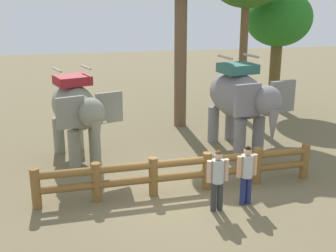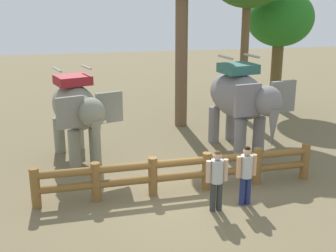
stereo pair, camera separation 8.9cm
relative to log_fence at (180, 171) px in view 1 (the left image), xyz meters
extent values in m
plane|color=brown|center=(0.00, -0.13, -0.60)|extent=(60.00, 60.00, 0.00)
cylinder|color=brown|center=(-3.73, -0.13, -0.08)|extent=(0.24, 0.24, 1.05)
cylinder|color=brown|center=(-2.24, -0.08, -0.08)|extent=(0.24, 0.24, 1.05)
cylinder|color=brown|center=(-0.75, -0.03, -0.08)|extent=(0.24, 0.24, 1.05)
cylinder|color=brown|center=(0.75, 0.03, -0.08)|extent=(0.24, 0.24, 1.05)
cylinder|color=brown|center=(2.24, 0.08, -0.08)|extent=(0.24, 0.24, 1.05)
cylinder|color=brown|center=(3.73, 0.13, -0.08)|extent=(0.24, 0.24, 1.05)
cylinder|color=brown|center=(0.00, 0.00, -0.15)|extent=(7.46, 0.47, 0.20)
cylinder|color=brown|center=(0.00, 0.00, 0.25)|extent=(7.46, 0.47, 0.20)
cylinder|color=gray|center=(-2.12, 2.52, 0.00)|extent=(0.36, 0.36, 1.21)
cylinder|color=gray|center=(-2.75, 2.32, 0.00)|extent=(0.36, 0.36, 1.21)
cylinder|color=gray|center=(-2.61, 4.07, 0.00)|extent=(0.36, 0.36, 1.21)
cylinder|color=gray|center=(-3.24, 3.87, 0.00)|extent=(0.36, 0.36, 1.21)
ellipsoid|color=gray|center=(-2.68, 3.19, 1.13)|extent=(1.97, 2.95, 1.41)
ellipsoid|color=gray|center=(-2.20, 1.66, 1.31)|extent=(1.01, 1.09, 0.86)
cube|color=gray|center=(-1.67, 1.95, 1.36)|extent=(0.80, 0.36, 0.90)
cube|color=gray|center=(-2.79, 1.59, 1.36)|extent=(0.80, 0.36, 0.90)
cone|color=gray|center=(-2.10, 1.36, 0.62)|extent=(0.32, 0.32, 1.11)
cone|color=beige|center=(-1.98, 1.49, 1.06)|extent=(0.38, 0.21, 0.15)
cone|color=beige|center=(-2.28, 1.40, 1.06)|extent=(0.38, 0.21, 0.15)
cube|color=maroon|center=(-2.68, 3.19, 1.98)|extent=(1.25, 1.17, 0.28)
cylinder|color=#A59E8C|center=(-2.24, 3.33, 2.34)|extent=(0.31, 0.80, 0.07)
cylinder|color=#A59E8C|center=(-3.12, 3.06, 2.34)|extent=(0.31, 0.80, 0.07)
cylinder|color=slate|center=(3.20, 2.25, 0.05)|extent=(0.39, 0.39, 1.30)
cylinder|color=slate|center=(2.50, 2.11, 0.05)|extent=(0.39, 0.39, 1.30)
cylinder|color=slate|center=(2.87, 3.97, 0.05)|extent=(0.39, 0.39, 1.30)
cylinder|color=slate|center=(2.17, 3.84, 0.05)|extent=(0.39, 0.39, 1.30)
ellipsoid|color=slate|center=(2.69, 3.04, 1.27)|extent=(1.83, 3.12, 1.52)
ellipsoid|color=slate|center=(3.01, 1.34, 1.46)|extent=(1.00, 1.12, 0.93)
cube|color=gray|center=(3.61, 1.58, 1.51)|extent=(0.88, 0.29, 0.98)
cube|color=slate|center=(2.37, 1.34, 1.51)|extent=(0.88, 0.29, 0.98)
cone|color=slate|center=(3.08, 1.00, 0.71)|extent=(0.35, 0.35, 1.19)
cube|color=#2C6056|center=(2.69, 3.04, 2.18)|extent=(1.27, 1.17, 0.30)
cylinder|color=#A59E8C|center=(3.18, 3.13, 2.57)|extent=(0.24, 0.88, 0.08)
cylinder|color=#A59E8C|center=(2.20, 2.95, 2.57)|extent=(0.24, 0.88, 0.08)
cylinder|color=#2E3231|center=(0.70, -1.22, -0.23)|extent=(0.14, 0.14, 0.75)
cylinder|color=#2E3231|center=(0.53, -1.23, -0.23)|extent=(0.14, 0.14, 0.75)
cylinder|color=#AEB3B4|center=(0.62, -1.23, 0.44)|extent=(0.31, 0.31, 0.58)
cylinder|color=tan|center=(0.83, -1.22, 0.45)|extent=(0.12, 0.12, 0.55)
cylinder|color=tan|center=(0.40, -1.23, 0.45)|extent=(0.12, 0.12, 0.55)
sphere|color=tan|center=(0.62, -1.23, 0.83)|extent=(0.21, 0.21, 0.21)
sphere|color=#593819|center=(0.62, -1.23, 0.89)|extent=(0.16, 0.16, 0.16)
cylinder|color=navy|center=(1.52, -1.05, -0.23)|extent=(0.14, 0.14, 0.75)
cylinder|color=navy|center=(1.36, -1.07, -0.23)|extent=(0.14, 0.14, 0.75)
cylinder|color=#B3BAB9|center=(1.44, -1.06, 0.43)|extent=(0.34, 0.34, 0.57)
cylinder|color=tan|center=(1.65, -1.03, 0.45)|extent=(0.12, 0.12, 0.55)
cylinder|color=tan|center=(1.22, -1.09, 0.45)|extent=(0.12, 0.12, 0.55)
sphere|color=tan|center=(1.44, -1.06, 0.82)|extent=(0.21, 0.21, 0.21)
sphere|color=black|center=(1.44, -1.06, 0.88)|extent=(0.16, 0.16, 0.16)
cylinder|color=brown|center=(6.54, 8.15, 1.04)|extent=(0.52, 0.52, 3.28)
ellipsoid|color=#216B1C|center=(6.54, 8.15, 3.50)|extent=(2.98, 2.98, 2.54)
cylinder|color=brown|center=(1.49, 6.09, 2.10)|extent=(0.48, 0.48, 5.40)
cylinder|color=brown|center=(4.30, 6.62, 1.92)|extent=(0.33, 0.33, 5.05)
camera|label=1|loc=(-2.65, -10.53, 4.55)|focal=46.85mm
camera|label=2|loc=(-2.57, -10.55, 4.55)|focal=46.85mm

